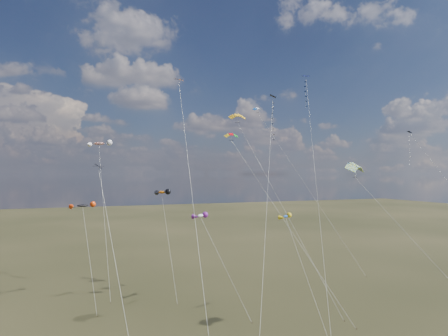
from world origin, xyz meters
name	(u,v)px	position (x,y,z in m)	size (l,w,h in m)	color
diamond_black_high	(272,127)	(6.73, 16.32, 24.89)	(13.82, 21.96, 29.73)	black
diamond_navy_tall	(307,104)	(11.56, 14.85, 28.13)	(11.33, 21.55, 32.84)	#090E4F
diamond_black_mid	(107,215)	(-16.59, 8.22, 14.03)	(2.82, 14.47, 19.24)	black
diamond_navy_right	(415,155)	(35.77, 18.35, 21.45)	(5.57, 18.69, 25.72)	#0D1647
diamond_orange_center	(189,166)	(-9.71, 2.41, 18.93)	(1.60, 15.69, 28.38)	#DD5400
parafoil_yellow	(238,116)	(4.58, 23.66, 27.32)	(8.40, 17.77, 28.12)	gold
parafoil_blue_white	(259,110)	(16.01, 39.32, 31.34)	(14.28, 17.19, 32.16)	#0D4DB1
parafoil_striped	(355,165)	(10.29, 3.17, 19.16)	(11.54, 14.13, 20.01)	yellow
parafoil_tricolor	(232,136)	(1.48, 18.54, 23.60)	(10.87, 15.08, 24.32)	yellow
novelty_black_orange	(83,206)	(-18.16, 29.26, 13.42)	(3.54, 10.68, 13.96)	black
novelty_orange_black	(162,193)	(-5.65, 31.95, 15.07)	(2.61, 12.72, 15.69)	orange
novelty_white_purple	(201,216)	(-2.53, 20.66, 12.18)	(4.50, 11.28, 12.66)	silver
novelty_redwhite_stripe	(99,144)	(-15.26, 38.42, 23.39)	(4.21, 15.34, 24.04)	red
novelty_blue_yellow	(286,217)	(6.66, 12.53, 12.47)	(2.31, 11.31, 12.95)	blue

